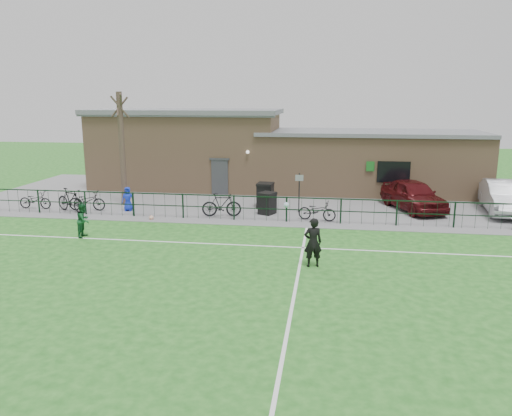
# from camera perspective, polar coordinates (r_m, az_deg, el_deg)

# --- Properties ---
(ground) EXTENTS (90.00, 90.00, 0.00)m
(ground) POSITION_cam_1_polar(r_m,az_deg,el_deg) (16.00, -2.65, -8.45)
(ground) COLOR #1E5D1B
(ground) RESTS_ON ground
(paving_strip) EXTENTS (34.00, 13.00, 0.02)m
(paving_strip) POSITION_cam_1_polar(r_m,az_deg,el_deg) (28.87, 2.47, 1.15)
(paving_strip) COLOR slate
(paving_strip) RESTS_ON ground
(pitch_line_touch) EXTENTS (28.00, 0.10, 0.01)m
(pitch_line_touch) POSITION_cam_1_polar(r_m,az_deg,el_deg) (23.35, 1.00, -1.62)
(pitch_line_touch) COLOR white
(pitch_line_touch) RESTS_ON ground
(pitch_line_mid) EXTENTS (28.00, 0.10, 0.01)m
(pitch_line_mid) POSITION_cam_1_polar(r_m,az_deg,el_deg) (19.73, -0.43, -4.31)
(pitch_line_mid) COLOR white
(pitch_line_mid) RESTS_ON ground
(pitch_line_perp) EXTENTS (0.10, 16.00, 0.01)m
(pitch_line_perp) POSITION_cam_1_polar(r_m,az_deg,el_deg) (15.76, 4.59, -8.80)
(pitch_line_perp) COLOR white
(pitch_line_perp) RESTS_ON ground
(perimeter_fence) EXTENTS (28.00, 0.10, 1.20)m
(perimeter_fence) POSITION_cam_1_polar(r_m,az_deg,el_deg) (23.41, 1.07, -0.08)
(perimeter_fence) COLOR black
(perimeter_fence) RESTS_ON ground
(bare_tree) EXTENTS (0.30, 0.30, 6.00)m
(bare_tree) POSITION_cam_1_polar(r_m,az_deg,el_deg) (27.55, -15.06, 6.47)
(bare_tree) COLOR #433229
(bare_tree) RESTS_ON ground
(wheelie_bin_left) EXTENTS (0.84, 0.94, 1.19)m
(wheelie_bin_left) POSITION_cam_1_polar(r_m,az_deg,el_deg) (26.44, 1.07, 1.43)
(wheelie_bin_left) COLOR black
(wheelie_bin_left) RESTS_ON paving_strip
(wheelie_bin_right) EXTENTS (0.92, 0.96, 1.01)m
(wheelie_bin_right) POSITION_cam_1_polar(r_m,az_deg,el_deg) (24.79, 1.29, 0.46)
(wheelie_bin_right) COLOR black
(wheelie_bin_right) RESTS_ON paving_strip
(sign_post) EXTENTS (0.07, 0.07, 2.00)m
(sign_post) POSITION_cam_1_polar(r_m,az_deg,el_deg) (25.16, 4.95, 1.75)
(sign_post) COLOR black
(sign_post) RESTS_ON paving_strip
(car_maroon) EXTENTS (3.31, 4.95, 1.56)m
(car_maroon) POSITION_cam_1_polar(r_m,az_deg,el_deg) (26.88, 17.54, 1.43)
(car_maroon) COLOR #490D0F
(car_maroon) RESTS_ON paving_strip
(car_silver) EXTENTS (2.26, 5.06, 1.61)m
(car_silver) POSITION_cam_1_polar(r_m,az_deg,el_deg) (27.90, 26.49, 1.13)
(car_silver) COLOR #ACAFB4
(car_silver) RESTS_ON paving_strip
(bicycle_a) EXTENTS (1.75, 0.62, 0.92)m
(bicycle_a) POSITION_cam_1_polar(r_m,az_deg,el_deg) (28.39, -23.92, 0.83)
(bicycle_a) COLOR black
(bicycle_a) RESTS_ON paving_strip
(bicycle_b) EXTENTS (2.05, 1.36, 1.20)m
(bicycle_b) POSITION_cam_1_polar(r_m,az_deg,el_deg) (26.93, -20.44, 0.85)
(bicycle_b) COLOR black
(bicycle_b) RESTS_ON paving_strip
(bicycle_c) EXTENTS (1.96, 0.79, 1.01)m
(bicycle_c) POSITION_cam_1_polar(r_m,az_deg,el_deg) (26.99, -18.76, 0.79)
(bicycle_c) COLOR black
(bicycle_c) RESTS_ON paving_strip
(bicycle_d) EXTENTS (1.98, 0.82, 1.16)m
(bicycle_d) POSITION_cam_1_polar(r_m,az_deg,el_deg) (24.31, -3.96, 0.37)
(bicycle_d) COLOR black
(bicycle_d) RESTS_ON paving_strip
(bicycle_e) EXTENTS (1.88, 0.96, 0.94)m
(bicycle_e) POSITION_cam_1_polar(r_m,az_deg,el_deg) (23.67, 6.99, -0.30)
(bicycle_e) COLOR black
(bicycle_e) RESTS_ON paving_strip
(spectator_child) EXTENTS (0.65, 0.47, 1.23)m
(spectator_child) POSITION_cam_1_polar(r_m,az_deg,el_deg) (26.30, -14.45, 1.02)
(spectator_child) COLOR #152DC7
(spectator_child) RESTS_ON paving_strip
(goalkeeper_kick) EXTENTS (1.65, 3.35, 1.73)m
(goalkeeper_kick) POSITION_cam_1_polar(r_m,az_deg,el_deg) (17.30, 6.44, -3.82)
(goalkeeper_kick) COLOR black
(goalkeeper_kick) RESTS_ON ground
(outfield_player) EXTENTS (0.56, 0.71, 1.42)m
(outfield_player) POSITION_cam_1_polar(r_m,az_deg,el_deg) (22.00, -19.11, -1.33)
(outfield_player) COLOR #165028
(outfield_player) RESTS_ON ground
(ball_ground) EXTENTS (0.21, 0.21, 0.21)m
(ball_ground) POSITION_cam_1_polar(r_m,az_deg,el_deg) (24.28, -11.87, -1.08)
(ball_ground) COLOR white
(ball_ground) RESTS_ON ground
(clubhouse) EXTENTS (24.25, 5.40, 4.96)m
(clubhouse) POSITION_cam_1_polar(r_m,az_deg,el_deg) (31.57, 1.48, 6.21)
(clubhouse) COLOR tan
(clubhouse) RESTS_ON ground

